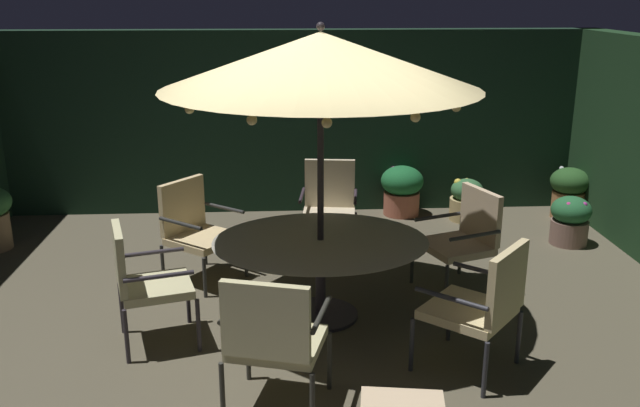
# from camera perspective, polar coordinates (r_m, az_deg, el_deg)

# --- Properties ---
(ground_plane) EXTENTS (7.94, 7.15, 0.02)m
(ground_plane) POSITION_cam_1_polar(r_m,az_deg,el_deg) (6.09, -1.47, -10.24)
(ground_plane) COLOR brown
(hedge_backdrop_rear) EXTENTS (7.94, 0.30, 2.34)m
(hedge_backdrop_rear) POSITION_cam_1_polar(r_m,az_deg,el_deg) (8.97, -2.27, 6.82)
(hedge_backdrop_rear) COLOR #182F20
(hedge_backdrop_rear) RESTS_ON ground_plane
(patio_dining_table) EXTENTS (1.89, 1.57, 0.74)m
(patio_dining_table) POSITION_cam_1_polar(r_m,az_deg,el_deg) (6.00, 0.05, -4.11)
(patio_dining_table) COLOR #2E2834
(patio_dining_table) RESTS_ON ground_plane
(patio_umbrella) EXTENTS (2.63, 2.63, 2.57)m
(patio_umbrella) POSITION_cam_1_polar(r_m,az_deg,el_deg) (5.61, 0.05, 11.79)
(patio_umbrella) COLOR #302B31
(patio_umbrella) RESTS_ON ground_plane
(patio_chair_north) EXTENTS (0.72, 0.70, 1.03)m
(patio_chair_north) POSITION_cam_1_polar(r_m,az_deg,el_deg) (5.72, -14.57, -5.96)
(patio_chair_north) COLOR #312B32
(patio_chair_north) RESTS_ON ground_plane
(patio_chair_northeast) EXTENTS (0.78, 0.74, 1.05)m
(patio_chair_northeast) POSITION_cam_1_polar(r_m,az_deg,el_deg) (4.66, -3.97, -10.90)
(patio_chair_northeast) COLOR #31302B
(patio_chair_northeast) RESTS_ON ground_plane
(patio_chair_east) EXTENTS (0.89, 0.89, 1.05)m
(patio_chair_east) POSITION_cam_1_polar(r_m,az_deg,el_deg) (5.29, 13.43, -7.93)
(patio_chair_east) COLOR #2D2E35
(patio_chair_east) RESTS_ON ground_plane
(patio_chair_southeast) EXTENTS (0.78, 0.80, 0.99)m
(patio_chair_southeast) POSITION_cam_1_polar(r_m,az_deg,el_deg) (6.74, 12.01, -2.53)
(patio_chair_southeast) COLOR #303231
(patio_chair_southeast) RESTS_ON ground_plane
(patio_chair_south) EXTENTS (0.67, 0.63, 1.04)m
(patio_chair_south) POSITION_cam_1_polar(r_m,az_deg,el_deg) (7.45, 0.76, 0.05)
(patio_chair_south) COLOR #322932
(patio_chair_south) RESTS_ON ground_plane
(patio_chair_southwest) EXTENTS (0.86, 0.86, 1.01)m
(patio_chair_southwest) POSITION_cam_1_polar(r_m,az_deg,el_deg) (6.95, -10.38, -1.83)
(patio_chair_southwest) COLOR #2D2E2D
(patio_chair_southwest) RESTS_ON ground_plane
(potted_plant_left_near) EXTENTS (0.55, 0.55, 0.65)m
(potted_plant_left_near) POSITION_cam_1_polar(r_m,az_deg,el_deg) (8.94, 6.84, 1.24)
(potted_plant_left_near) COLOR #AE5E47
(potted_plant_left_near) RESTS_ON ground_plane
(potted_plant_right_far) EXTENTS (0.42, 0.42, 0.53)m
(potted_plant_right_far) POSITION_cam_1_polar(r_m,az_deg,el_deg) (8.88, 12.10, 0.34)
(potted_plant_right_far) COLOR tan
(potted_plant_right_far) RESTS_ON ground_plane
(potted_plant_back_right) EXTENTS (0.49, 0.49, 0.66)m
(potted_plant_back_right) POSITION_cam_1_polar(r_m,az_deg,el_deg) (9.29, 20.04, 1.01)
(potted_plant_back_right) COLOR #A66F42
(potted_plant_back_right) RESTS_ON ground_plane
(potted_plant_back_center) EXTENTS (0.45, 0.45, 0.56)m
(potted_plant_back_center) POSITION_cam_1_polar(r_m,az_deg,el_deg) (8.36, 20.13, -1.24)
(potted_plant_back_center) COLOR #816155
(potted_plant_back_center) RESTS_ON ground_plane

